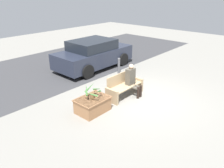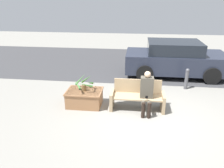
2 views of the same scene
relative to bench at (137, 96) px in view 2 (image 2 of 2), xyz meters
name	(u,v)px [view 2 (image 2 of 2)]	position (x,y,z in m)	size (l,w,h in m)	color
ground_plane	(145,119)	(0.24, -0.60, -0.39)	(30.00, 30.00, 0.00)	gray
road_surface	(143,63)	(0.24, 4.93, -0.38)	(20.00, 6.00, 0.01)	#38383A
bench	(137,96)	(0.00, 0.00, 0.00)	(1.60, 0.57, 0.86)	tan
person_seated	(147,91)	(0.25, -0.19, 0.26)	(0.37, 0.60, 1.22)	#4C473D
planter_box	(85,97)	(-1.61, 0.01, -0.12)	(1.07, 0.79, 0.49)	#936642
potted_plant	(84,83)	(-1.61, 0.00, 0.34)	(0.62, 0.60, 0.49)	brown
parked_car	(175,59)	(1.52, 3.20, 0.33)	(4.10, 1.98, 1.45)	#232838
bollard_post	(187,78)	(1.75, 1.71, 0.02)	(0.14, 0.14, 0.77)	#4C4C51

